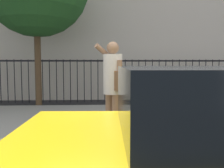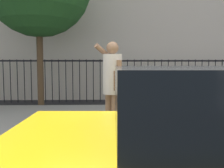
{
  "view_description": "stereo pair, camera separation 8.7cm",
  "coord_description": "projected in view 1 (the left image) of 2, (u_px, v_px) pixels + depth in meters",
  "views": [
    {
      "loc": [
        -0.29,
        -3.56,
        1.49
      ],
      "look_at": [
        -0.07,
        1.25,
        1.08
      ],
      "focal_mm": 40.73,
      "sensor_mm": 36.0,
      "label": 1
    },
    {
      "loc": [
        -0.21,
        -3.57,
        1.49
      ],
      "look_at": [
        -0.07,
        1.25,
        1.08
      ],
      "focal_mm": 40.73,
      "sensor_mm": 36.0,
      "label": 2
    }
  ],
  "objects": [
    {
      "name": "sidewalk",
      "position": [
        113.0,
        124.0,
        5.87
      ],
      "size": [
        28.0,
        4.4,
        0.15
      ],
      "primitive_type": "cube",
      "color": "gray",
      "rests_on": "ground"
    },
    {
      "name": "pedestrian_on_phone",
      "position": [
        114.0,
        82.0,
        4.51
      ],
      "size": [
        0.63,
        0.72,
        1.71
      ],
      "color": "#936B4C",
      "rests_on": "sidewalk"
    },
    {
      "name": "ground_plane",
      "position": [
        121.0,
        165.0,
        3.68
      ],
      "size": [
        60.0,
        60.0,
        0.0
      ],
      "primitive_type": "plane",
      "color": "black"
    },
    {
      "name": "iron_fence",
      "position": [
        108.0,
        75.0,
        9.47
      ],
      "size": [
        12.03,
        0.04,
        1.6
      ],
      "color": "black",
      "rests_on": "ground"
    }
  ]
}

